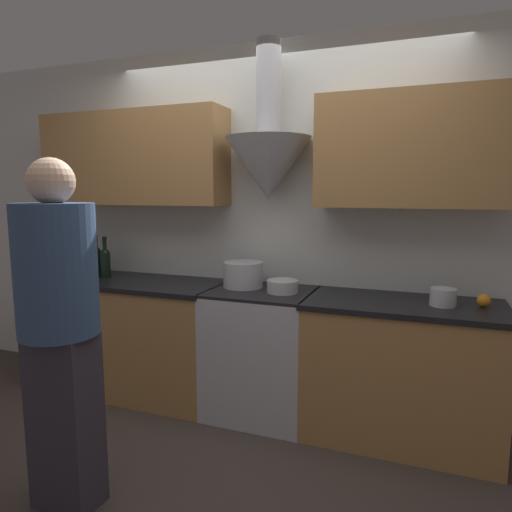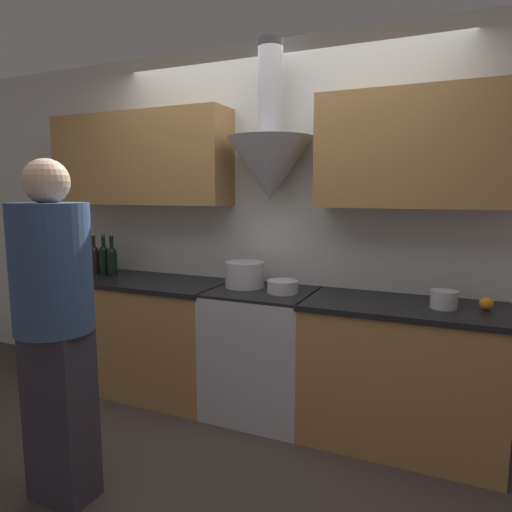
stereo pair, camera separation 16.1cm
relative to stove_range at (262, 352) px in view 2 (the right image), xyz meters
The scene contains 16 objects.
ground_plane 0.57m from the stove_range, 90.00° to the right, with size 12.00×12.00×0.00m, color #423833.
wall_back 1.07m from the stove_range, 104.01° to the left, with size 8.40×0.59×2.60m.
counter_left 1.11m from the stove_range, behind, with size 1.54×0.62×0.88m.
counter_right 0.93m from the stove_range, ahead, with size 1.18×0.62×0.88m.
stove_range is the anchor object (origin of this frame).
wine_bottle_0 1.88m from the stove_range, behind, with size 0.08×0.08×0.34m.
wine_bottle_1 1.79m from the stove_range, behind, with size 0.08×0.08×0.33m.
wine_bottle_2 1.70m from the stove_range, behind, with size 0.07×0.07×0.33m.
wine_bottle_3 1.60m from the stove_range, behind, with size 0.08×0.08×0.34m.
wine_bottle_4 1.52m from the stove_range, behind, with size 0.08×0.08×0.33m.
wine_bottle_5 1.43m from the stove_range, behind, with size 0.08×0.08×0.32m.
stock_pot 0.55m from the stove_range, 160.29° to the left, with size 0.28×0.28×0.18m.
mixing_bowl 0.50m from the stove_range, ahead, with size 0.21×0.21×0.08m.
orange_fruit 1.45m from the stove_range, ahead, with size 0.08×0.08×0.08m.
saucepan 1.25m from the stove_range, ahead, with size 0.15×0.15×0.10m.
person_foreground_left 1.45m from the stove_range, 114.60° to the right, with size 0.37×0.37×1.70m.
Camera 2 is at (1.20, -2.46, 1.55)m, focal length 32.00 mm.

